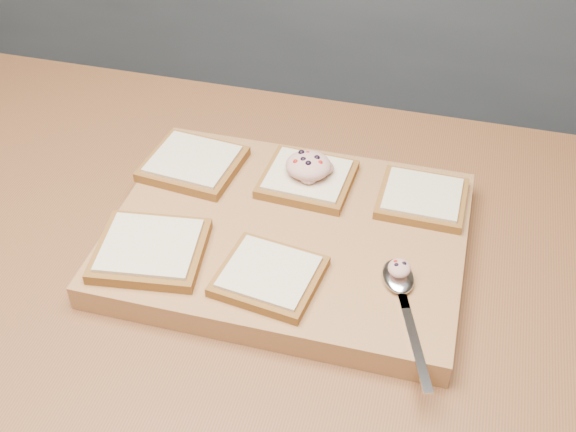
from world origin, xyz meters
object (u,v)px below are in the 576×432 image
object	(u,v)px
cutting_board	(288,237)
spoon	(400,285)
bread_far_center	(307,178)
tuna_salad_dollop	(308,165)

from	to	relation	value
cutting_board	spoon	world-z (taller)	spoon
bread_far_center	spoon	size ratio (longest dim) A/B	0.68
cutting_board	spoon	size ratio (longest dim) A/B	2.41
bread_far_center	cutting_board	bearing A→B (deg)	-91.86
cutting_board	tuna_salad_dollop	world-z (taller)	tuna_salad_dollop
bread_far_center	spoon	bearing A→B (deg)	-47.15
bread_far_center	spoon	distance (m)	0.22
spoon	tuna_salad_dollop	bearing A→B (deg)	132.77
spoon	bread_far_center	bearing A→B (deg)	132.85
cutting_board	tuna_salad_dollop	bearing A→B (deg)	87.46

